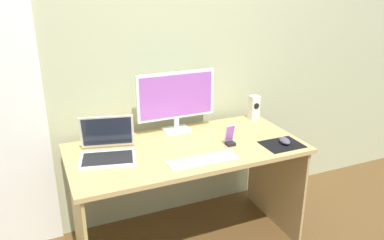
{
  "coord_description": "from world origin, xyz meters",
  "views": [
    {
      "loc": [
        -0.85,
        -2.07,
        1.75
      ],
      "look_at": [
        0.03,
        -0.02,
        0.91
      ],
      "focal_mm": 36.22,
      "sensor_mm": 36.0,
      "label": 1
    }
  ],
  "objects_px": {
    "laptop": "(108,149)",
    "keyboard_external": "(203,160)",
    "speaker_right": "(254,107)",
    "phone_in_dock": "(230,138)",
    "mouse": "(285,141)",
    "monitor": "(176,99)"
  },
  "relations": [
    {
      "from": "speaker_right",
      "to": "phone_in_dock",
      "type": "height_order",
      "value": "speaker_right"
    },
    {
      "from": "laptop",
      "to": "mouse",
      "type": "relative_size",
      "value": 3.81
    },
    {
      "from": "laptop",
      "to": "keyboard_external",
      "type": "xyz_separation_m",
      "value": [
        0.5,
        -0.28,
        -0.04
      ]
    },
    {
      "from": "monitor",
      "to": "mouse",
      "type": "distance_m",
      "value": 0.77
    },
    {
      "from": "phone_in_dock",
      "to": "speaker_right",
      "type": "bearing_deg",
      "value": 41.68
    },
    {
      "from": "monitor",
      "to": "speaker_right",
      "type": "xyz_separation_m",
      "value": [
        0.62,
        -0.01,
        -0.14
      ]
    },
    {
      "from": "laptop",
      "to": "mouse",
      "type": "height_order",
      "value": "laptop"
    },
    {
      "from": "keyboard_external",
      "to": "phone_in_dock",
      "type": "xyz_separation_m",
      "value": [
        0.26,
        0.14,
        0.04
      ]
    },
    {
      "from": "laptop",
      "to": "keyboard_external",
      "type": "relative_size",
      "value": 0.91
    },
    {
      "from": "monitor",
      "to": "laptop",
      "type": "relative_size",
      "value": 1.45
    },
    {
      "from": "phone_in_dock",
      "to": "keyboard_external",
      "type": "bearing_deg",
      "value": -151.15
    },
    {
      "from": "mouse",
      "to": "phone_in_dock",
      "type": "xyz_separation_m",
      "value": [
        -0.33,
        0.13,
        0.03
      ]
    },
    {
      "from": "speaker_right",
      "to": "keyboard_external",
      "type": "distance_m",
      "value": 0.82
    },
    {
      "from": "mouse",
      "to": "phone_in_dock",
      "type": "relative_size",
      "value": 0.73
    },
    {
      "from": "keyboard_external",
      "to": "phone_in_dock",
      "type": "relative_size",
      "value": 3.04
    },
    {
      "from": "keyboard_external",
      "to": "mouse",
      "type": "bearing_deg",
      "value": 1.63
    },
    {
      "from": "speaker_right",
      "to": "keyboard_external",
      "type": "height_order",
      "value": "speaker_right"
    },
    {
      "from": "speaker_right",
      "to": "mouse",
      "type": "relative_size",
      "value": 1.82
    },
    {
      "from": "laptop",
      "to": "mouse",
      "type": "distance_m",
      "value": 1.11
    },
    {
      "from": "speaker_right",
      "to": "keyboard_external",
      "type": "relative_size",
      "value": 0.44
    },
    {
      "from": "monitor",
      "to": "laptop",
      "type": "distance_m",
      "value": 0.6
    },
    {
      "from": "monitor",
      "to": "phone_in_dock",
      "type": "relative_size",
      "value": 4.0
    }
  ]
}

